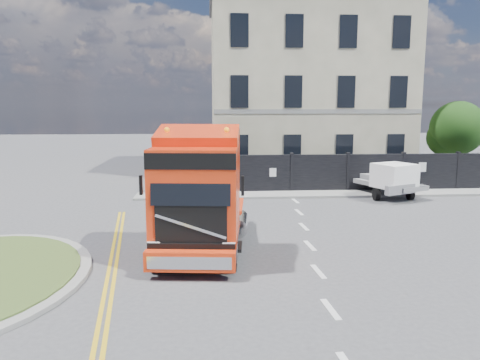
{
  "coord_description": "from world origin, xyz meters",
  "views": [
    {
      "loc": [
        -0.35,
        -15.01,
        4.57
      ],
      "look_at": [
        0.82,
        2.16,
        1.8
      ],
      "focal_mm": 35.0,
      "sensor_mm": 36.0,
      "label": 1
    }
  ],
  "objects": [
    {
      "name": "ground",
      "position": [
        0.0,
        0.0,
        0.0
      ],
      "size": [
        120.0,
        120.0,
        0.0
      ],
      "primitive_type": "plane",
      "color": "#424244",
      "rests_on": "ground"
    },
    {
      "name": "flatbed_pickup",
      "position": [
        8.59,
        7.18,
        0.96
      ],
      "size": [
        3.28,
        4.7,
        1.78
      ],
      "rotation": [
        0.0,
        0.0,
        0.42
      ],
      "color": "slate",
      "rests_on": "ground"
    },
    {
      "name": "pavement_far",
      "position": [
        6.0,
        8.1,
        0.06
      ],
      "size": [
        20.0,
        1.6,
        0.12
      ],
      "primitive_type": "cube",
      "color": "gray",
      "rests_on": "ground"
    },
    {
      "name": "truck",
      "position": [
        -0.64,
        -1.07,
        1.72
      ],
      "size": [
        3.02,
        6.62,
        3.84
      ],
      "rotation": [
        0.0,
        0.0,
        -0.1
      ],
      "color": "black",
      "rests_on": "ground"
    },
    {
      "name": "georgian_building",
      "position": [
        6.0,
        16.5,
        5.77
      ],
      "size": [
        12.3,
        10.3,
        12.8
      ],
      "color": "beige",
      "rests_on": "ground"
    },
    {
      "name": "tree",
      "position": [
        14.38,
        12.1,
        3.05
      ],
      "size": [
        3.2,
        3.2,
        4.8
      ],
      "color": "#382619",
      "rests_on": "ground"
    },
    {
      "name": "hoarding_fence",
      "position": [
        6.55,
        9.0,
        1.0
      ],
      "size": [
        18.8,
        0.25,
        2.0
      ],
      "color": "black",
      "rests_on": "ground"
    }
  ]
}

